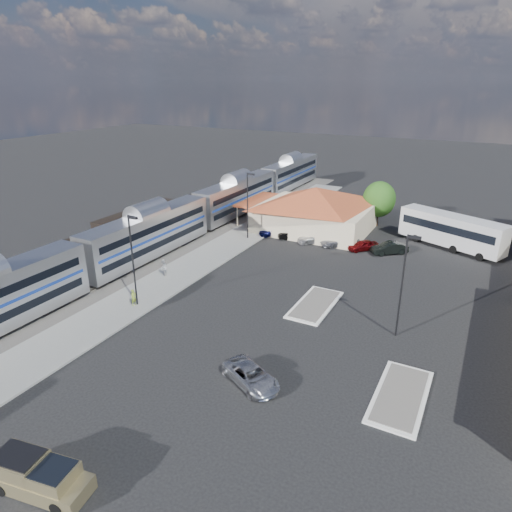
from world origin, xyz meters
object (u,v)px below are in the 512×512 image
at_px(pickup_truck, 40,477).
at_px(coach_bus, 452,230).
at_px(suv, 251,376).
at_px(station_depot, 315,209).

distance_m(pickup_truck, coach_bus, 51.67).
height_order(pickup_truck, coach_bus, coach_bus).
bearing_deg(coach_bus, suv, -170.41).
distance_m(station_depot, suv, 36.64).
bearing_deg(station_depot, pickup_truck, -86.11).
distance_m(station_depot, coach_bus, 18.12).
xyz_separation_m(pickup_truck, coach_bus, (14.78, 49.48, 1.57)).
bearing_deg(station_depot, coach_bus, 3.09).
bearing_deg(suv, coach_bus, 12.82).
distance_m(station_depot, pickup_truck, 48.67).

